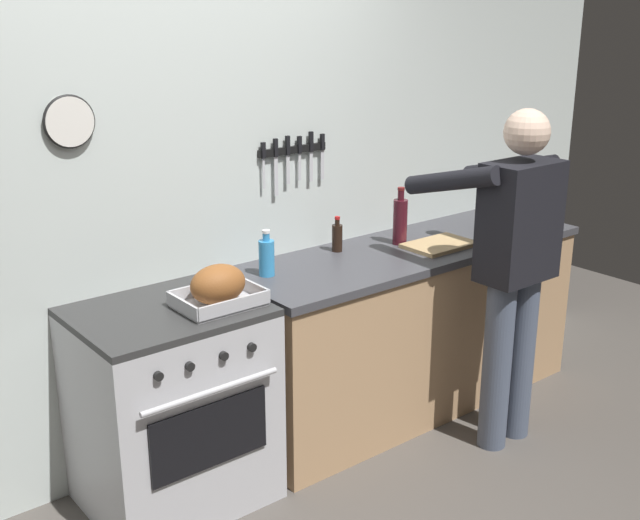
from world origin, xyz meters
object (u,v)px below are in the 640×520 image
stove (172,406)px  cutting_board (440,245)px  person_cook (513,259)px  bottle_wine_red (400,220)px  bottle_soy_sauce (337,237)px  roasting_pan (218,288)px  bottle_dish_soap (267,257)px

stove → cutting_board: cutting_board is taller
stove → person_cook: bearing=-20.3°
cutting_board → stove: bearing=176.5°
person_cook → bottle_wine_red: (-0.12, 0.64, 0.07)m
person_cook → bottle_soy_sauce: person_cook is taller
roasting_pan → bottle_wine_red: size_ratio=1.16×
bottle_soy_sauce → bottle_dish_soap: bottle_dish_soap is taller
roasting_pan → bottle_dish_soap: bearing=27.2°
stove → cutting_board: (1.54, -0.09, 0.46)m
cutting_board → person_cook: bearing=-90.6°
bottle_wine_red → bottle_soy_sauce: (-0.34, 0.10, -0.05)m
roasting_pan → bottle_dish_soap: (0.38, 0.20, 0.01)m
bottle_soy_sauce → bottle_dish_soap: bearing=-170.1°
roasting_pan → cutting_board: bearing=0.5°
person_cook → bottle_soy_sauce: size_ratio=9.13×
cutting_board → bottle_wine_red: bottle_wine_red is taller
bottle_wine_red → cutting_board: bearing=-52.7°
bottle_soy_sauce → bottle_dish_soap: 0.50m
cutting_board → bottle_wine_red: 0.24m
bottle_wine_red → bottle_soy_sauce: size_ratio=1.66×
roasting_pan → bottle_soy_sauce: (0.88, 0.28, -0.01)m
stove → bottle_soy_sauce: (1.07, 0.18, 0.52)m
bottle_soy_sauce → bottle_wine_red: bearing=-17.0°
person_cook → bottle_dish_soap: (-0.96, 0.66, 0.04)m
cutting_board → bottle_wine_red: (-0.13, 0.17, 0.12)m
stove → bottle_wine_red: bearing=3.0°
cutting_board → bottle_soy_sauce: bottle_soy_sauce is taller
stove → bottle_wine_red: (1.41, 0.07, 0.58)m
bottle_wine_red → bottle_soy_sauce: bottle_wine_red is taller
stove → bottle_dish_soap: 0.79m
stove → roasting_pan: roasting_pan is taller
stove → bottle_wine_red: size_ratio=2.98×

